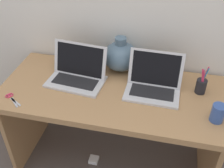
{
  "coord_description": "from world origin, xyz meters",
  "views": [
    {
      "loc": [
        0.29,
        -1.29,
        1.75
      ],
      "look_at": [
        0.0,
        0.0,
        0.75
      ],
      "focal_mm": 43.71,
      "sensor_mm": 36.0,
      "label": 1
    }
  ],
  "objects_px": {
    "laptop_left": "(78,71)",
    "green_vase": "(120,56)",
    "laptop_right": "(154,81)",
    "scissors": "(11,98)",
    "pen_cup": "(201,86)",
    "coffee_mug": "(218,113)",
    "power_brick": "(94,160)"
  },
  "relations": [
    {
      "from": "laptop_left",
      "to": "laptop_right",
      "type": "bearing_deg",
      "value": 0.15
    },
    {
      "from": "laptop_left",
      "to": "green_vase",
      "type": "bearing_deg",
      "value": 37.66
    },
    {
      "from": "laptop_right",
      "to": "scissors",
      "type": "xyz_separation_m",
      "value": [
        -0.81,
        -0.27,
        -0.06
      ]
    },
    {
      "from": "green_vase",
      "to": "scissors",
      "type": "height_order",
      "value": "green_vase"
    },
    {
      "from": "laptop_right",
      "to": "scissors",
      "type": "height_order",
      "value": "laptop_right"
    },
    {
      "from": "laptop_right",
      "to": "pen_cup",
      "type": "height_order",
      "value": "laptop_right"
    },
    {
      "from": "laptop_left",
      "to": "pen_cup",
      "type": "bearing_deg",
      "value": 2.73
    },
    {
      "from": "coffee_mug",
      "to": "laptop_right",
      "type": "bearing_deg",
      "value": 151.62
    },
    {
      "from": "green_vase",
      "to": "pen_cup",
      "type": "height_order",
      "value": "green_vase"
    },
    {
      "from": "scissors",
      "to": "power_brick",
      "type": "xyz_separation_m",
      "value": [
        0.43,
        0.18,
        -0.69
      ]
    },
    {
      "from": "laptop_left",
      "to": "green_vase",
      "type": "xyz_separation_m",
      "value": [
        0.24,
        0.19,
        0.04
      ]
    },
    {
      "from": "laptop_right",
      "to": "coffee_mug",
      "type": "relative_size",
      "value": 2.94
    },
    {
      "from": "laptop_right",
      "to": "pen_cup",
      "type": "bearing_deg",
      "value": 7.13
    },
    {
      "from": "pen_cup",
      "to": "scissors",
      "type": "bearing_deg",
      "value": -164.25
    },
    {
      "from": "laptop_left",
      "to": "pen_cup",
      "type": "relative_size",
      "value": 2.03
    },
    {
      "from": "laptop_left",
      "to": "green_vase",
      "type": "height_order",
      "value": "green_vase"
    },
    {
      "from": "laptop_right",
      "to": "green_vase",
      "type": "relative_size",
      "value": 1.42
    },
    {
      "from": "scissors",
      "to": "laptop_right",
      "type": "bearing_deg",
      "value": 18.6
    },
    {
      "from": "power_brick",
      "to": "green_vase",
      "type": "bearing_deg",
      "value": 63.36
    },
    {
      "from": "green_vase",
      "to": "pen_cup",
      "type": "relative_size",
      "value": 1.27
    },
    {
      "from": "laptop_right",
      "to": "scissors",
      "type": "distance_m",
      "value": 0.86
    },
    {
      "from": "green_vase",
      "to": "scissors",
      "type": "xyz_separation_m",
      "value": [
        -0.57,
        -0.46,
        -0.1
      ]
    },
    {
      "from": "laptop_right",
      "to": "coffee_mug",
      "type": "bearing_deg",
      "value": -28.38
    },
    {
      "from": "laptop_left",
      "to": "coffee_mug",
      "type": "bearing_deg",
      "value": -12.94
    },
    {
      "from": "scissors",
      "to": "power_brick",
      "type": "relative_size",
      "value": 1.91
    },
    {
      "from": "laptop_left",
      "to": "green_vase",
      "type": "relative_size",
      "value": 1.6
    },
    {
      "from": "pen_cup",
      "to": "coffee_mug",
      "type": "bearing_deg",
      "value": -70.67
    },
    {
      "from": "laptop_right",
      "to": "scissors",
      "type": "bearing_deg",
      "value": -161.4
    },
    {
      "from": "pen_cup",
      "to": "scissors",
      "type": "relative_size",
      "value": 1.38
    },
    {
      "from": "laptop_right",
      "to": "coffee_mug",
      "type": "distance_m",
      "value": 0.41
    },
    {
      "from": "laptop_left",
      "to": "scissors",
      "type": "xyz_separation_m",
      "value": [
        -0.33,
        -0.27,
        -0.06
      ]
    },
    {
      "from": "laptop_left",
      "to": "green_vase",
      "type": "distance_m",
      "value": 0.31
    }
  ]
}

